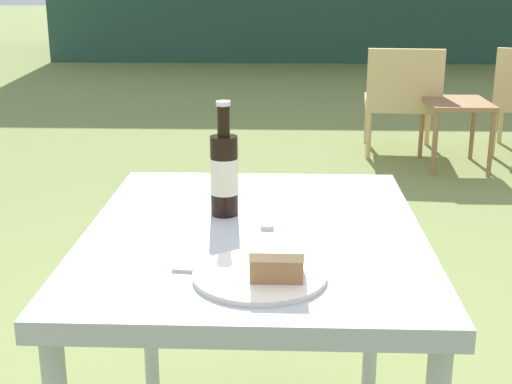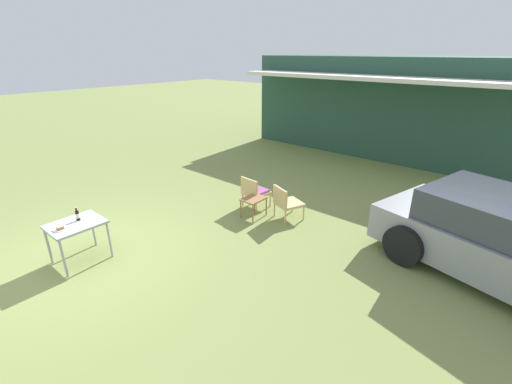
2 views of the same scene
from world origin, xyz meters
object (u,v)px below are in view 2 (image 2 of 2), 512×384
wicker_chair_cushioned (255,191)px  parked_car (510,243)px  garden_side_table (254,201)px  patio_table (76,227)px  cake_on_plate (60,228)px  wicker_chair_plain (286,201)px  cola_bottle_near (77,215)px

wicker_chair_cushioned → parked_car: bearing=-169.1°
garden_side_table → patio_table: size_ratio=0.59×
wicker_chair_cushioned → patio_table: size_ratio=0.88×
patio_table → cake_on_plate: 0.27m
wicker_chair_plain → cola_bottle_near: (-1.90, -3.58, 0.41)m
cola_bottle_near → parked_car: bearing=35.1°
wicker_chair_cushioned → garden_side_table: 0.49m
wicker_chair_cushioned → patio_table: (-0.91, -3.69, 0.24)m
wicker_chair_cushioned → garden_side_table: size_ratio=1.49×
garden_side_table → wicker_chair_cushioned: bearing=127.9°
wicker_chair_plain → cake_on_plate: size_ratio=3.26×
garden_side_table → cola_bottle_near: size_ratio=2.04×
garden_side_table → patio_table: bearing=-110.1°
parked_car → wicker_chair_cushioned: (-4.88, -0.52, -0.25)m
garden_side_table → cake_on_plate: (-1.17, -3.56, 0.36)m
wicker_chair_cushioned → cola_bottle_near: (-0.98, -3.60, 0.41)m
cola_bottle_near → patio_table: bearing=-52.9°
wicker_chair_cushioned → garden_side_table: (0.30, -0.39, -0.03)m
wicker_chair_cushioned → garden_side_table: bearing=132.7°
patio_table → cake_on_plate: size_ratio=3.69×
parked_car → cake_on_plate: size_ratio=18.61×
parked_car → wicker_chair_cushioned: 4.91m
cake_on_plate → cola_bottle_near: cola_bottle_near is taller
garden_side_table → wicker_chair_plain: bearing=30.8°
wicker_chair_plain → garden_side_table: (-0.62, -0.37, -0.03)m
garden_side_table → cake_on_plate: cake_on_plate is taller
garden_side_table → cola_bottle_near: 3.49m
parked_car → garden_side_table: bearing=-155.0°
wicker_chair_cushioned → cola_bottle_near: bearing=79.7°
cake_on_plate → patio_table: bearing=97.7°
wicker_chair_cushioned → wicker_chair_plain: bearing=-176.2°
wicker_chair_plain → garden_side_table: size_ratio=1.49×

